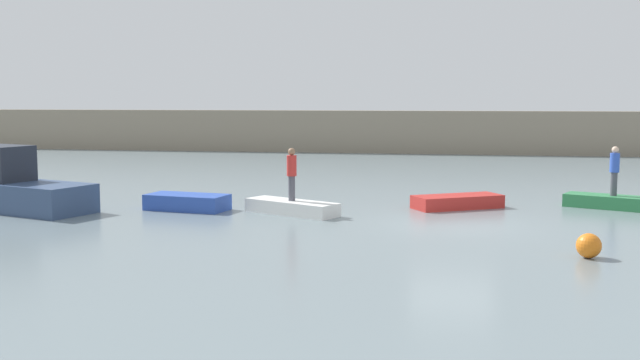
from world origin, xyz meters
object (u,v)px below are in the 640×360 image
person_red_shirt (292,171)px  rowboat_blue (187,202)px  rowboat_white (292,207)px  person_blue_shirt (614,168)px  rowboat_red (457,202)px  motorboat (13,187)px  mooring_buoy (589,246)px  rowboat_green (613,202)px

person_red_shirt → rowboat_blue: bearing=176.3°
rowboat_white → person_blue_shirt: person_blue_shirt is taller
rowboat_blue → rowboat_red: bearing=21.9°
motorboat → rowboat_red: bearing=11.8°
rowboat_blue → mooring_buoy: mooring_buoy is taller
rowboat_blue → mooring_buoy: bearing=-15.8°
rowboat_blue → rowboat_white: size_ratio=0.83×
rowboat_white → mooring_buoy: mooring_buoy is taller
rowboat_green → person_red_shirt: size_ratio=1.83×
rowboat_green → rowboat_white: bearing=-139.5°
mooring_buoy → person_red_shirt: bearing=147.3°
rowboat_red → person_red_shirt: 5.94m
rowboat_red → person_red_shirt: person_red_shirt is taller
rowboat_blue → rowboat_white: 3.71m
rowboat_green → mooring_buoy: bearing=-80.3°
rowboat_white → person_blue_shirt: size_ratio=1.94×
motorboat → rowboat_blue: 5.94m
rowboat_red → person_blue_shirt: 5.47m
person_blue_shirt → rowboat_white: bearing=-163.5°
rowboat_white → rowboat_blue: bearing=-156.2°
rowboat_red → person_blue_shirt: size_ratio=1.81×
person_blue_shirt → mooring_buoy: person_blue_shirt is taller
rowboat_green → person_red_shirt: 11.15m
rowboat_red → person_blue_shirt: person_blue_shirt is taller
rowboat_red → rowboat_green: bearing=-21.1°
rowboat_green → rowboat_blue: bearing=-144.5°
motorboat → rowboat_blue: motorboat is taller
rowboat_blue → rowboat_white: rowboat_blue is taller
person_red_shirt → rowboat_green: bearing=16.5°
rowboat_green → person_red_shirt: person_red_shirt is taller
motorboat → rowboat_blue: bearing=10.3°
rowboat_blue → rowboat_white: (3.70, -0.24, -0.05)m
rowboat_red → person_red_shirt: size_ratio=1.78×
rowboat_red → mooring_buoy: bearing=-98.6°
motorboat → person_blue_shirt: bearing=11.2°
person_red_shirt → person_blue_shirt: bearing=16.5°
rowboat_blue → mooring_buoy: 13.39m
rowboat_white → rowboat_green: 11.09m
rowboat_white → person_blue_shirt: bearing=44.0°
person_blue_shirt → mooring_buoy: bearing=-104.4°
rowboat_red → rowboat_green: size_ratio=0.97×
rowboat_red → motorboat: bearing=161.4°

